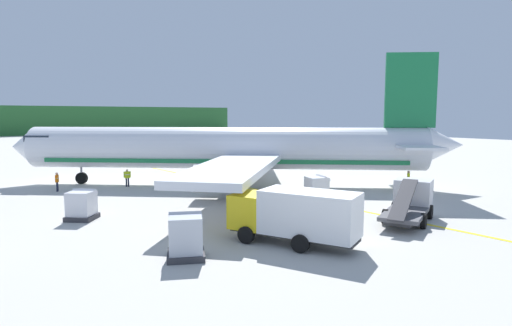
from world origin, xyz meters
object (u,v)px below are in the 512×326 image
at_px(crew_loader_right, 408,179).
at_px(crew_loader_left, 57,180).
at_px(cargo_container_near, 82,205).
at_px(cargo_container_mid, 186,237).
at_px(airliner_foreground, 230,149).
at_px(service_truck_baggage, 410,201).
at_px(service_truck_catering, 295,214).
at_px(crew_marshaller, 127,176).
at_px(cargo_container_far, 317,189).

bearing_deg(crew_loader_right, crew_loader_left, 140.22).
relative_size(cargo_container_near, cargo_container_mid, 1.00).
relative_size(airliner_foreground, crew_loader_left, 19.60).
xyz_separation_m(service_truck_baggage, service_truck_catering, (-9.32, 1.09, 0.39)).
bearing_deg(service_truck_catering, service_truck_baggage, -6.65).
xyz_separation_m(cargo_container_mid, crew_loader_right, (23.88, 2.59, 0.02)).
bearing_deg(service_truck_catering, airliner_foreground, 63.03).
bearing_deg(cargo_container_mid, airliner_foreground, 46.85).
distance_m(airliner_foreground, service_truck_baggage, 17.58).
bearing_deg(crew_loader_right, crew_marshaller, 134.89).
distance_m(service_truck_catering, cargo_container_near, 13.93).
distance_m(service_truck_catering, cargo_container_mid, 5.65).
distance_m(cargo_container_near, crew_marshaller, 12.24).
relative_size(airliner_foreground, cargo_container_mid, 13.86).
xyz_separation_m(cargo_container_mid, crew_loader_left, (0.62, 21.96, -0.04)).
xyz_separation_m(airliner_foreground, crew_loader_left, (-13.03, 7.41, -2.42)).
bearing_deg(airliner_foreground, cargo_container_mid, -133.15).
relative_size(service_truck_baggage, cargo_container_far, 3.10).
bearing_deg(cargo_container_near, cargo_container_far, -20.96).
distance_m(cargo_container_far, crew_loader_left, 22.09).
bearing_deg(service_truck_catering, crew_loader_right, 13.23).
distance_m(service_truck_baggage, service_truck_catering, 9.39).
xyz_separation_m(service_truck_catering, cargo_container_near, (-6.48, 12.32, -0.66)).
bearing_deg(crew_loader_left, cargo_container_far, -51.70).
height_order(service_truck_catering, cargo_container_mid, service_truck_catering).
bearing_deg(service_truck_catering, crew_loader_left, 101.25).
xyz_separation_m(service_truck_baggage, cargo_container_far, (-0.35, 7.48, -0.23)).
height_order(service_truck_baggage, crew_loader_right, service_truck_baggage).
xyz_separation_m(airliner_foreground, crew_marshaller, (-7.44, 5.78, -2.45)).
xyz_separation_m(airliner_foreground, cargo_container_mid, (-13.64, -14.55, -2.38)).
height_order(service_truck_baggage, cargo_container_mid, service_truck_baggage).
height_order(airliner_foreground, service_truck_baggage, airliner_foreground).
bearing_deg(cargo_container_far, crew_loader_right, -12.00).
relative_size(service_truck_catering, cargo_container_far, 3.33).
height_order(service_truck_baggage, crew_loader_left, service_truck_baggage).
height_order(service_truck_catering, crew_loader_right, service_truck_catering).
bearing_deg(service_truck_baggage, airliner_foreground, 93.32).
relative_size(cargo_container_mid, crew_marshaller, 1.45).
distance_m(cargo_container_far, crew_loader_right, 9.79).
bearing_deg(cargo_container_near, airliner_foreground, 15.16).
bearing_deg(crew_loader_right, service_truck_baggage, -149.44).
bearing_deg(cargo_container_far, cargo_container_near, 159.04).
height_order(airliner_foreground, crew_loader_left, airliner_foreground).
bearing_deg(crew_marshaller, airliner_foreground, -37.86).
relative_size(cargo_container_near, crew_marshaller, 1.45).
distance_m(cargo_container_mid, crew_loader_left, 21.97).
bearing_deg(airliner_foreground, cargo_container_near, -164.84).
height_order(cargo_container_near, crew_marshaller, cargo_container_near).
bearing_deg(cargo_container_near, crew_loader_left, 81.23).
height_order(service_truck_baggage, crew_marshaller, service_truck_baggage).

